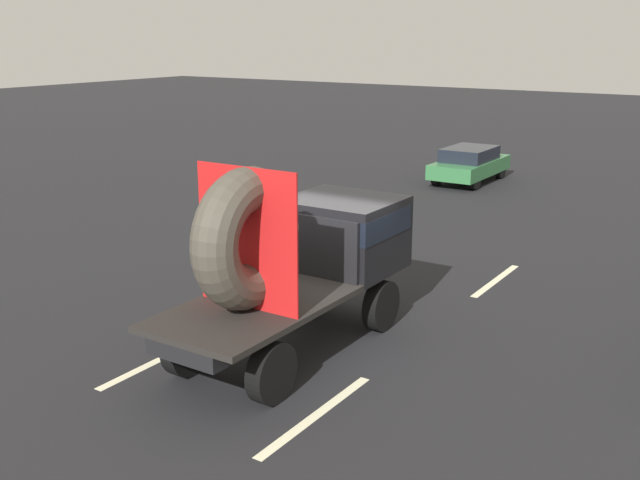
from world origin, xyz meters
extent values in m
plane|color=black|center=(0.00, 0.00, 0.00)|extent=(120.00, 120.00, 0.00)
cylinder|color=black|center=(-1.04, 1.02, 0.48)|extent=(0.28, 0.95, 0.95)
cylinder|color=black|center=(0.66, 1.02, 0.48)|extent=(0.28, 0.95, 0.95)
cylinder|color=black|center=(-1.04, -2.36, 0.48)|extent=(0.28, 0.95, 0.95)
cylinder|color=black|center=(0.66, -2.36, 0.48)|extent=(0.28, 0.95, 0.95)
cube|color=black|center=(-0.19, -0.75, 0.93)|extent=(1.30, 5.34, 0.25)
cube|color=black|center=(-0.19, 1.02, 1.73)|extent=(2.00, 1.80, 1.35)
cube|color=black|center=(-0.19, 0.97, 2.03)|extent=(2.02, 1.71, 0.44)
cube|color=black|center=(-0.19, -1.65, 1.11)|extent=(2.00, 3.53, 0.10)
cube|color=black|center=(-0.19, 0.07, 1.71)|extent=(1.80, 0.08, 1.10)
torus|color=#474238|center=(-0.19, -1.80, 2.28)|extent=(0.71, 2.25, 2.25)
cube|color=red|center=(-0.19, -1.80, 2.28)|extent=(1.90, 0.03, 2.25)
cylinder|color=black|center=(-4.20, 16.57, 0.30)|extent=(0.21, 0.60, 0.60)
cylinder|color=black|center=(-2.73, 16.57, 0.30)|extent=(0.21, 0.60, 0.60)
cylinder|color=black|center=(-4.20, 14.04, 0.30)|extent=(0.21, 0.60, 0.60)
cylinder|color=black|center=(-2.73, 14.04, 0.30)|extent=(0.21, 0.60, 0.60)
cube|color=#33723F|center=(-3.46, 15.30, 0.56)|extent=(1.70, 3.96, 0.52)
cube|color=black|center=(-3.46, 15.21, 1.06)|extent=(1.53, 2.22, 0.47)
cube|color=beige|center=(-1.83, -2.43, 0.00)|extent=(0.16, 2.25, 0.01)
cube|color=beige|center=(-1.83, 5.38, 0.00)|extent=(0.16, 2.78, 0.01)
cube|color=beige|center=(1.45, -2.33, 0.00)|extent=(0.16, 2.82, 0.01)
cube|color=beige|center=(1.45, 4.92, 0.00)|extent=(0.16, 2.60, 0.01)
camera|label=1|loc=(6.83, -10.45, 5.37)|focal=41.92mm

